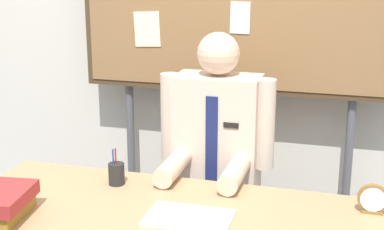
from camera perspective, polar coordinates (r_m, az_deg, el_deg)
back_wall at (r=3.20m, az=5.04°, el=9.04°), size 6.40×0.08×2.70m
person at (r=2.83m, az=2.40°, el=-6.75°), size 0.55×0.56×1.37m
book_stack at (r=2.33m, az=-18.33°, el=-8.27°), size 0.24×0.29×0.11m
open_notebook at (r=2.22m, az=-0.30°, el=-10.09°), size 0.33×0.22×0.01m
desk_clock at (r=2.35m, az=17.41°, el=-8.00°), size 0.12×0.04×0.12m
pen_holder at (r=2.54m, az=-7.46°, el=-5.75°), size 0.07×0.07×0.16m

